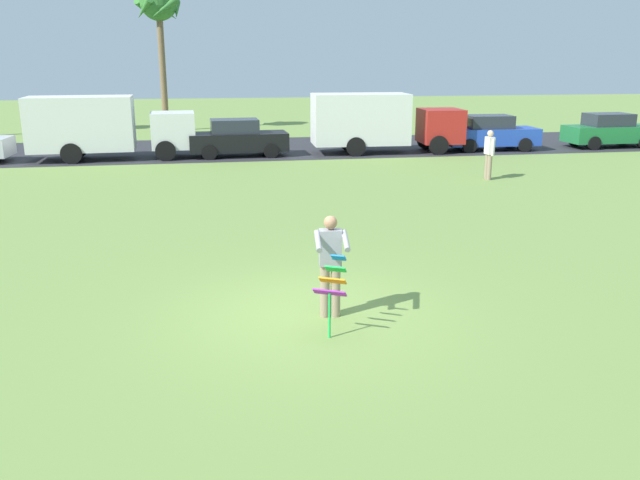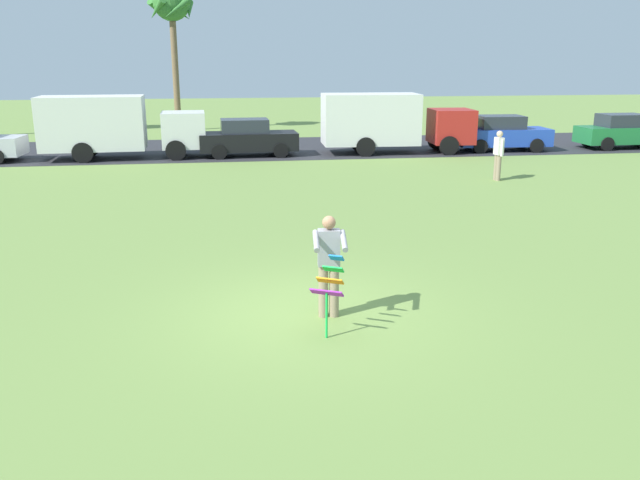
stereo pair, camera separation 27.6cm
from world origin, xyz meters
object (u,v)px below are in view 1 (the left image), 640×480
at_px(person_walker_near, 489,153).
at_px(parked_car_green, 609,131).
at_px(person_kite_flyer, 330,262).
at_px(parked_car_black, 238,138).
at_px(palm_tree_right_near, 159,8).
at_px(parked_truck_red_cab, 378,121).
at_px(parked_truck_white_box, 102,126).
at_px(parked_car_blue, 490,133).
at_px(kite_held, 333,284).

bearing_deg(person_walker_near, parked_car_green, 37.66).
relative_size(person_kite_flyer, parked_car_green, 0.41).
xyz_separation_m(parked_car_black, palm_tree_right_near, (-3.61, 10.75, 6.02)).
xyz_separation_m(person_kite_flyer, parked_truck_red_cab, (5.66, 18.63, 0.46)).
relative_size(parked_truck_white_box, parked_truck_red_cab, 1.00).
distance_m(parked_truck_red_cab, person_walker_near, 7.43).
bearing_deg(parked_car_green, palm_tree_right_near, 153.12).
distance_m(parked_car_blue, person_walker_near, 7.78).
height_order(parked_car_blue, person_walker_near, person_walker_near).
bearing_deg(parked_truck_white_box, parked_car_green, -0.00).
xyz_separation_m(palm_tree_right_near, person_walker_near, (12.02, -17.85, -5.86)).
bearing_deg(parked_truck_red_cab, parked_car_blue, 0.02).
distance_m(person_kite_flyer, parked_truck_white_box, 19.64).
distance_m(parked_car_green, palm_tree_right_near, 24.53).
bearing_deg(kite_held, parked_car_green, 48.49).
relative_size(person_kite_flyer, parked_car_blue, 0.41).
bearing_deg(parked_truck_white_box, person_kite_flyer, -71.66).
xyz_separation_m(parked_truck_white_box, parked_truck_red_cab, (11.83, -0.00, 0.00)).
xyz_separation_m(kite_held, parked_car_black, (-0.51, 19.32, -0.05)).
distance_m(kite_held, parked_truck_red_cab, 20.17).
bearing_deg(person_kite_flyer, kite_held, -97.66).
xyz_separation_m(person_kite_flyer, palm_tree_right_near, (-4.21, 29.38, 5.84)).
xyz_separation_m(parked_truck_red_cab, parked_car_blue, (5.34, 0.00, -0.64)).
bearing_deg(palm_tree_right_near, parked_car_blue, -35.26).
xyz_separation_m(kite_held, palm_tree_right_near, (-4.11, 30.08, 5.96)).
distance_m(person_kite_flyer, person_walker_near, 13.94).
bearing_deg(parked_truck_white_box, parked_truck_red_cab, -0.01).
relative_size(parked_car_green, palm_tree_right_near, 0.52).
bearing_deg(person_walker_near, parked_truck_white_box, 153.11).
distance_m(kite_held, palm_tree_right_near, 30.94).
height_order(parked_truck_red_cab, parked_car_blue, parked_truck_red_cab).
xyz_separation_m(parked_car_blue, palm_tree_right_near, (-15.21, 10.75, 6.02)).
relative_size(parked_car_black, parked_car_green, 1.01).
bearing_deg(person_kite_flyer, parked_car_blue, 59.45).
relative_size(parked_car_black, parked_car_blue, 1.00).
distance_m(parked_truck_white_box, parked_car_black, 5.62).
distance_m(parked_car_black, palm_tree_right_near, 12.84).
bearing_deg(palm_tree_right_near, parked_car_green, -26.88).
xyz_separation_m(person_kite_flyer, parked_car_green, (17.01, 18.63, -0.18)).
height_order(person_kite_flyer, kite_held, person_kite_flyer).
distance_m(parked_car_black, parked_car_green, 17.61).
bearing_deg(parked_truck_red_cab, kite_held, -106.57).
bearing_deg(kite_held, parked_car_blue, 60.15).
xyz_separation_m(parked_car_black, person_walker_near, (8.41, -7.09, 0.16)).
xyz_separation_m(parked_truck_white_box, person_walker_near, (13.99, -7.10, -0.48)).
bearing_deg(parked_truck_red_cab, parked_truck_white_box, 179.99).
distance_m(parked_truck_red_cab, parked_car_blue, 5.38).
distance_m(kite_held, parked_car_black, 19.33).
bearing_deg(person_walker_near, kite_held, -122.89).
xyz_separation_m(person_kite_flyer, kite_held, (-0.09, -0.69, -0.12)).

